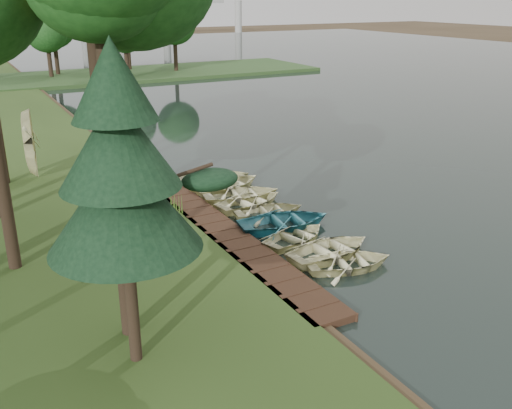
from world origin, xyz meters
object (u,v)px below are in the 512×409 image
boardwalk (222,233)px  rowboat_2 (296,235)px  rowboat_1 (331,248)px  stored_rowboat (36,171)px  rowboat_0 (349,260)px  pine_tree (120,169)px

boardwalk → rowboat_2: size_ratio=5.11×
rowboat_1 → boardwalk: bearing=29.3°
boardwalk → stored_rowboat: stored_rowboat is taller
stored_rowboat → rowboat_0: bearing=-142.6°
stored_rowboat → rowboat_1: bearing=-140.9°
stored_rowboat → pine_tree: 18.82m
stored_rowboat → rowboat_2: bearing=-138.9°
boardwalk → pine_tree: size_ratio=1.91×
rowboat_1 → rowboat_2: (-0.40, 1.83, -0.06)m
rowboat_0 → rowboat_2: rowboat_0 is taller
rowboat_1 → rowboat_2: size_ratio=1.17×
rowboat_1 → pine_tree: 10.49m
rowboat_0 → rowboat_2: 2.97m
rowboat_1 → pine_tree: bearing=103.9°
stored_rowboat → pine_tree: size_ratio=0.43×
rowboat_0 → pine_tree: bearing=116.2°
boardwalk → rowboat_2: 3.11m
boardwalk → stored_rowboat: 12.55m
pine_tree → rowboat_1: bearing=19.8°
boardwalk → rowboat_1: (2.73, -3.88, 0.28)m
boardwalk → rowboat_0: 5.69m
rowboat_2 → boardwalk: bearing=32.0°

